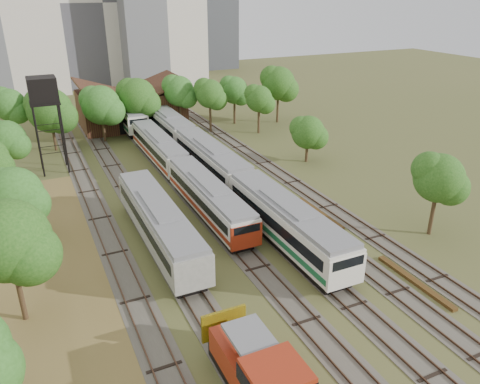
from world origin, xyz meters
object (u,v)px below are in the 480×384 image
railcar_red_set (181,170)px  railcar_green_set (211,161)px  shunter_locomotive (260,376)px  water_tower (43,93)px

railcar_red_set → railcar_green_set: size_ratio=0.66×
shunter_locomotive → railcar_red_set: bearing=79.1°
railcar_red_set → railcar_green_set: railcar_green_set is taller
railcar_red_set → shunter_locomotive: (-6.00, -31.21, 0.04)m
railcar_red_set → shunter_locomotive: bearing=-100.9°
railcar_red_set → water_tower: bearing=138.9°
railcar_green_set → railcar_red_set: bearing=-172.0°
shunter_locomotive → railcar_green_set: bearing=72.5°
railcar_green_set → shunter_locomotive: railcar_green_set is taller
railcar_red_set → water_tower: (-12.63, 11.01, 7.81)m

